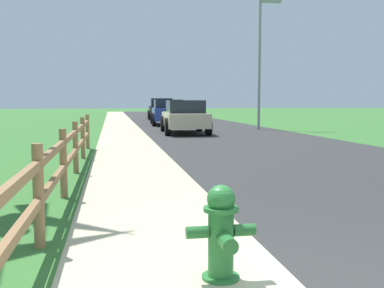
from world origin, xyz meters
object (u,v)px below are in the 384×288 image
fire_hydrant (221,232)px  parked_suv_beige (185,116)px  parked_car_black (161,109)px  street_lamp (262,53)px  parked_car_blue (168,112)px

fire_hydrant → parked_suv_beige: 17.24m
fire_hydrant → parked_suv_beige: (2.40, 17.07, 0.37)m
parked_suv_beige → parked_car_black: (0.59, 15.59, 0.07)m
parked_suv_beige → street_lamp: (4.35, 2.19, 3.17)m
parked_car_black → street_lamp: size_ratio=0.74×
parked_suv_beige → parked_car_black: bearing=87.8°
parked_car_blue → street_lamp: (4.19, -5.37, 3.14)m
fire_hydrant → parked_car_black: 32.79m
parked_car_blue → parked_car_black: (0.43, 8.03, 0.04)m
parked_car_blue → street_lamp: street_lamp is taller
parked_car_blue → parked_car_black: size_ratio=1.01×
parked_suv_beige → parked_car_blue: 7.56m
fire_hydrant → street_lamp: (6.75, 19.26, 3.53)m
fire_hydrant → street_lamp: bearing=70.7°
fire_hydrant → parked_car_black: parked_car_black is taller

